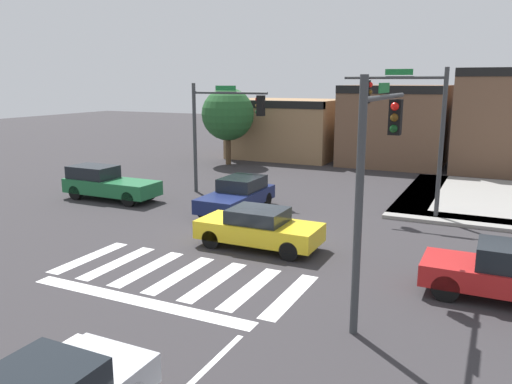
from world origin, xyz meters
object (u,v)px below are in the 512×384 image
object	(u,v)px
traffic_signal_southeast	(377,154)
roadside_tree	(228,114)
car_navy	(238,195)
traffic_signal_northeast	(408,116)
car_red	(512,274)
car_yellow	(259,228)
car_green	(107,183)
traffic_signal_northwest	(222,120)

from	to	relation	value
traffic_signal_southeast	roadside_tree	distance (m)	22.96
car_navy	traffic_signal_southeast	bearing A→B (deg)	46.57
traffic_signal_northeast	roadside_tree	bearing A→B (deg)	-33.72
traffic_signal_northeast	car_red	size ratio (longest dim) A/B	1.40
car_yellow	car_navy	world-z (taller)	car_navy
traffic_signal_northeast	roadside_tree	world-z (taller)	traffic_signal_northeast
traffic_signal_northeast	car_navy	xyz separation A→B (m)	(-6.66, -2.26, -3.47)
car_green	car_navy	size ratio (longest dim) A/B	1.08
car_green	car_red	xyz separation A→B (m)	(17.40, -4.53, -0.04)
roadside_tree	car_red	bearing A→B (deg)	-43.42
traffic_signal_northeast	car_yellow	world-z (taller)	traffic_signal_northeast
car_red	car_navy	bearing A→B (deg)	-26.12
traffic_signal_northeast	traffic_signal_northwest	size ratio (longest dim) A/B	1.12
traffic_signal_southeast	car_red	world-z (taller)	traffic_signal_southeast
traffic_signal_northwest	car_yellow	bearing A→B (deg)	-52.64
car_red	car_green	bearing A→B (deg)	-14.59
traffic_signal_southeast	roadside_tree	world-z (taller)	traffic_signal_southeast
car_yellow	car_green	world-z (taller)	car_green
car_navy	roadside_tree	distance (m)	13.11
traffic_signal_southeast	car_green	distance (m)	15.87
traffic_signal_northwest	car_navy	distance (m)	4.56
car_yellow	roadside_tree	xyz separation A→B (m)	(-9.51, 15.21, 2.69)
traffic_signal_northeast	car_green	world-z (taller)	traffic_signal_northeast
car_navy	roadside_tree	size ratio (longest dim) A/B	0.84
car_green	roadside_tree	xyz separation A→B (m)	(0.17, 11.78, 2.60)
traffic_signal_northwest	car_green	xyz separation A→B (m)	(-4.50, -3.34, -2.95)
traffic_signal_northwest	car_green	world-z (taller)	traffic_signal_northwest
traffic_signal_northeast	car_yellow	bearing A→B (deg)	60.19
car_navy	car_red	bearing A→B (deg)	63.88
car_red	traffic_signal_northeast	bearing A→B (deg)	-61.67
car_navy	traffic_signal_northwest	bearing A→B (deg)	-140.05
car_yellow	car_red	xyz separation A→B (m)	(7.72, -1.09, 0.05)
traffic_signal_southeast	car_green	size ratio (longest dim) A/B	1.22
traffic_signal_northwest	car_red	size ratio (longest dim) A/B	1.25
traffic_signal_northwest	roadside_tree	xyz separation A→B (m)	(-4.33, 8.44, -0.36)
traffic_signal_southeast	car_navy	size ratio (longest dim) A/B	1.31
car_yellow	car_red	world-z (taller)	car_red
traffic_signal_northwest	roadside_tree	world-z (taller)	traffic_signal_northwest
traffic_signal_northeast	car_navy	distance (m)	7.84
traffic_signal_northwest	car_red	xyz separation A→B (m)	(12.90, -7.87, -3.00)
car_green	roadside_tree	distance (m)	12.06
traffic_signal_northeast	car_navy	size ratio (longest dim) A/B	1.41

